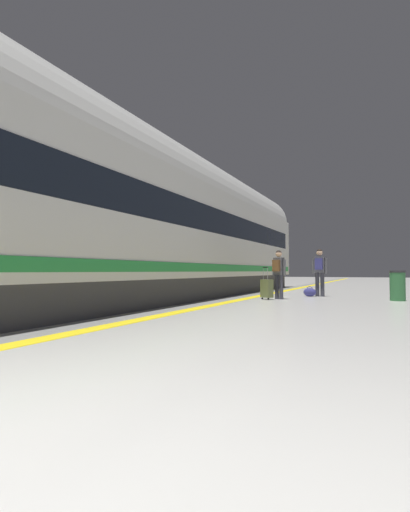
# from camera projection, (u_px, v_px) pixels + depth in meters

# --- Properties ---
(safety_line_strip) EXTENTS (0.36, 80.00, 0.01)m
(safety_line_strip) POSITION_uv_depth(u_px,v_px,m) (222.00, 303.00, 11.04)
(safety_line_strip) COLOR yellow
(safety_line_strip) RESTS_ON ground
(tactile_edge_band) EXTENTS (0.74, 80.00, 0.01)m
(tactile_edge_band) POSITION_uv_depth(u_px,v_px,m) (209.00, 303.00, 11.20)
(tactile_edge_band) COLOR slate
(tactile_edge_band) RESTS_ON ground
(high_speed_train) EXTENTS (2.94, 31.42, 4.97)m
(high_speed_train) POSITION_uv_depth(u_px,v_px,m) (89.00, 203.00, 9.43)
(high_speed_train) COLOR #38383D
(high_speed_train) RESTS_ON ground
(passenger_near) EXTENTS (0.52, 0.33, 1.67)m
(passenger_near) POSITION_uv_depth(u_px,v_px,m) (320.00, 268.00, 14.08)
(passenger_near) COLOR #383842
(passenger_near) RESTS_ON ground
(duffel_bag_near) EXTENTS (0.44, 0.26, 0.36)m
(duffel_bag_near) POSITION_uv_depth(u_px,v_px,m) (310.00, 292.00, 14.03)
(duffel_bag_near) COLOR navy
(duffel_bag_near) RESTS_ON ground
(passenger_mid) EXTENTS (0.46, 0.37, 1.56)m
(passenger_mid) POSITION_uv_depth(u_px,v_px,m) (279.00, 270.00, 12.73)
(passenger_mid) COLOR #383842
(passenger_mid) RESTS_ON ground
(suitcase_mid) EXTENTS (0.44, 0.39, 1.02)m
(suitcase_mid) POSITION_uv_depth(u_px,v_px,m) (267.00, 288.00, 12.60)
(suitcase_mid) COLOR #596038
(suitcase_mid) RESTS_ON ground
(waste_bin) EXTENTS (0.46, 0.46, 0.91)m
(waste_bin) POSITION_uv_depth(u_px,v_px,m) (398.00, 286.00, 12.01)
(waste_bin) COLOR #2D6638
(waste_bin) RESTS_ON ground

